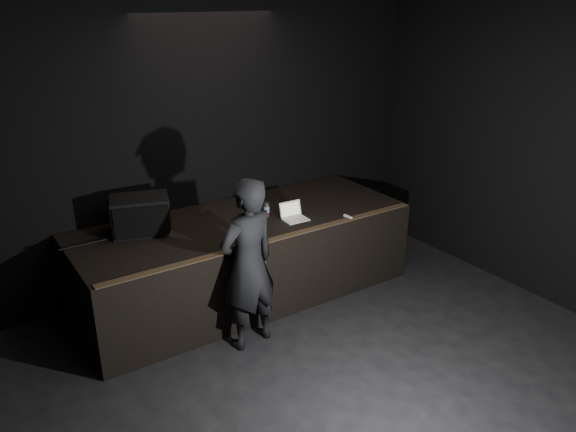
# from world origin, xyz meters

# --- Properties ---
(ground) EXTENTS (7.00, 7.00, 0.00)m
(ground) POSITION_xyz_m (0.00, 0.00, 0.00)
(ground) COLOR black
(ground) RESTS_ON ground
(room_walls) EXTENTS (6.10, 7.10, 3.52)m
(room_walls) POSITION_xyz_m (0.00, 0.00, 2.02)
(room_walls) COLOR black
(room_walls) RESTS_ON ground
(stage_riser) EXTENTS (4.00, 1.50, 1.00)m
(stage_riser) POSITION_xyz_m (0.00, 2.73, 0.50)
(stage_riser) COLOR black
(stage_riser) RESTS_ON ground
(riser_lip) EXTENTS (3.92, 0.10, 0.01)m
(riser_lip) POSITION_xyz_m (0.00, 2.02, 1.01)
(riser_lip) COLOR brown
(riser_lip) RESTS_ON stage_riser
(stage_monitor) EXTENTS (0.73, 0.62, 0.42)m
(stage_monitor) POSITION_xyz_m (-1.14, 3.01, 1.21)
(stage_monitor) COLOR black
(stage_monitor) RESTS_ON stage_riser
(cable) EXTENTS (0.96, 0.02, 0.02)m
(cable) POSITION_xyz_m (-1.56, 3.02, 1.01)
(cable) COLOR black
(cable) RESTS_ON stage_riser
(laptop) EXTENTS (0.29, 0.27, 0.20)m
(laptop) POSITION_xyz_m (0.50, 2.41, 1.05)
(laptop) COLOR silver
(laptop) RESTS_ON stage_riser
(beer_can) EXTENTS (0.07, 0.07, 0.17)m
(beer_can) POSITION_xyz_m (0.28, 2.66, 1.08)
(beer_can) COLOR silver
(beer_can) RESTS_ON stage_riser
(plastic_cup) EXTENTS (0.07, 0.07, 0.09)m
(plastic_cup) POSITION_xyz_m (-0.33, 3.09, 1.05)
(plastic_cup) COLOR white
(plastic_cup) RESTS_ON stage_riser
(wii_remote) EXTENTS (0.03, 0.13, 0.02)m
(wii_remote) POSITION_xyz_m (1.07, 2.08, 1.01)
(wii_remote) COLOR white
(wii_remote) RESTS_ON stage_riser
(person) EXTENTS (0.74, 0.55, 1.85)m
(person) POSITION_xyz_m (-0.48, 1.78, 0.93)
(person) COLOR black
(person) RESTS_ON ground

